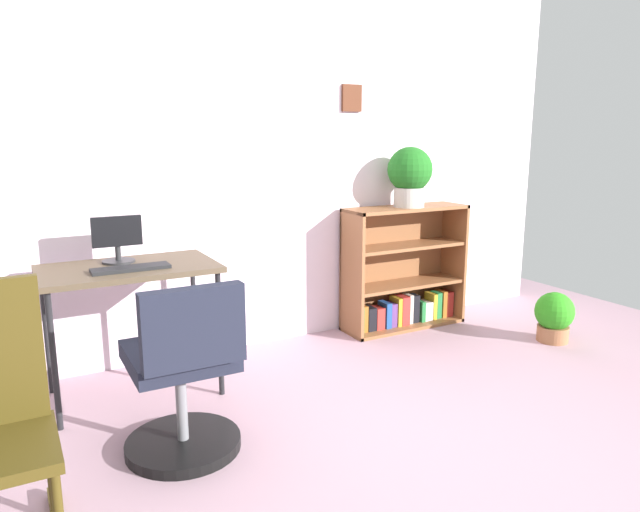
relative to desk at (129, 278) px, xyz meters
The scene contains 8 objects.
wall_back 1.13m from the desk, 29.25° to the left, with size 5.20×0.12×2.56m.
desk is the anchor object (origin of this frame).
monitor 0.22m from the desk, 103.96° to the left, with size 0.26×0.17×0.26m.
keyboard 0.13m from the desk, 93.40° to the right, with size 0.39×0.12×0.02m, color black.
office_chair 0.83m from the desk, 85.02° to the right, with size 0.52×0.55×0.82m.
bookshelf_low 2.04m from the desk, ahead, with size 0.94×0.30×0.90m.
potted_plant_on_shelf 2.07m from the desk, ahead, with size 0.32×0.32×0.43m.
potted_plant_floor 2.81m from the desk, 11.12° to the right, with size 0.27×0.27×0.35m.
Camera 1 is at (-1.37, -1.44, 1.41)m, focal length 32.61 mm.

